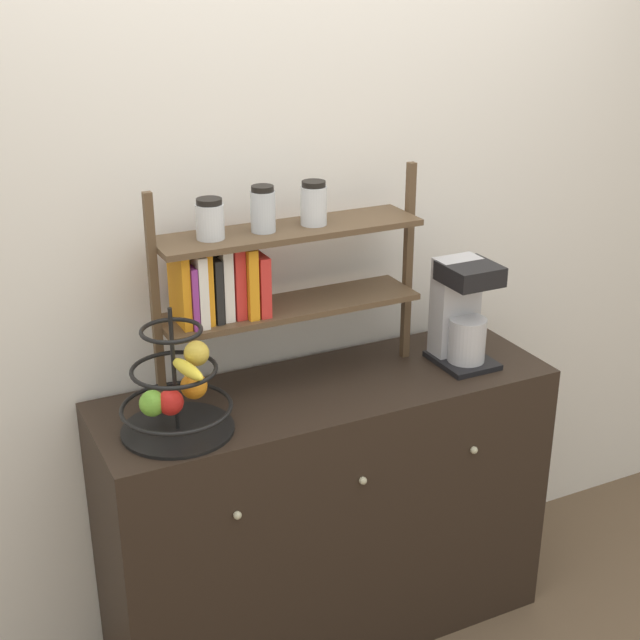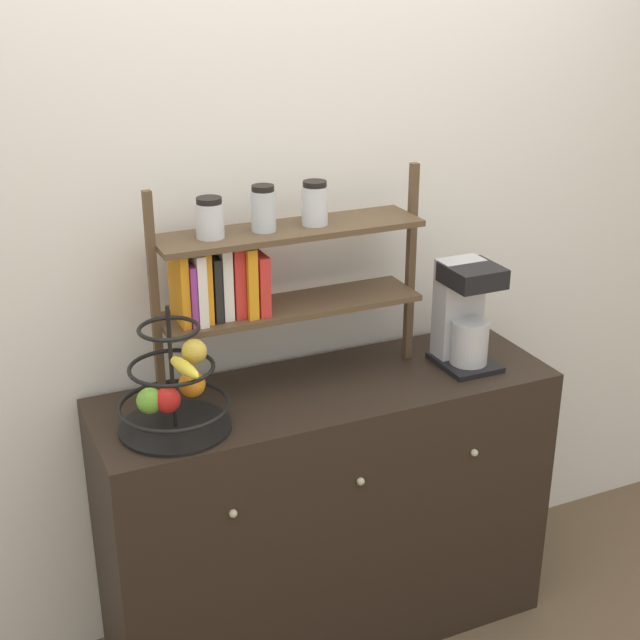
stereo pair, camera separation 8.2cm
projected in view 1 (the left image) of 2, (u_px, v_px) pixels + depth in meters
name	position (u px, v px, depth m)	size (l,w,h in m)	color
wall_back	(288.00, 243.00, 2.81)	(7.00, 0.05, 2.60)	silver
sideboard	(327.00, 512.00, 2.90)	(1.43, 0.48, 0.92)	black
coffee_maker	(462.00, 312.00, 2.84)	(0.17, 0.21, 0.34)	black
fruit_stand	(177.00, 393.00, 2.43)	(0.32, 0.32, 0.37)	black
shelf_hutch	(256.00, 268.00, 2.58)	(0.85, 0.20, 0.64)	brown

